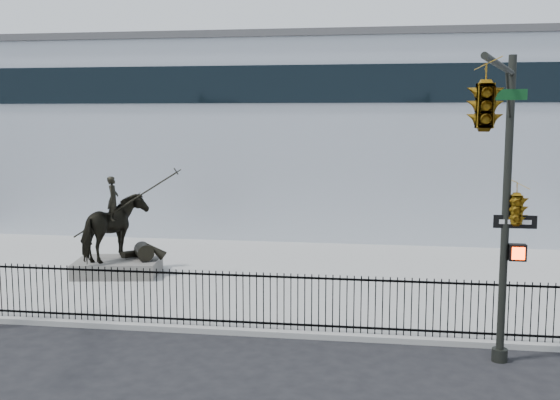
# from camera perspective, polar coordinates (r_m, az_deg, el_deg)

# --- Properties ---
(ground) EXTENTS (120.00, 120.00, 0.00)m
(ground) POSITION_cam_1_polar(r_m,az_deg,el_deg) (16.58, -6.54, -12.70)
(ground) COLOR black
(ground) RESTS_ON ground
(plaza) EXTENTS (30.00, 12.00, 0.15)m
(plaza) POSITION_cam_1_polar(r_m,az_deg,el_deg) (23.09, -2.00, -6.67)
(plaza) COLOR #989896
(plaza) RESTS_ON ground
(building) EXTENTS (44.00, 14.00, 9.00)m
(building) POSITION_cam_1_polar(r_m,az_deg,el_deg) (35.28, 1.85, 5.47)
(building) COLOR silver
(building) RESTS_ON ground
(picket_fence) EXTENTS (22.10, 0.10, 1.50)m
(picket_fence) POSITION_cam_1_polar(r_m,az_deg,el_deg) (17.45, -5.51, -8.54)
(picket_fence) COLOR black
(picket_fence) RESTS_ON plaza
(statue_plinth) EXTENTS (3.09, 2.36, 0.53)m
(statue_plinth) POSITION_cam_1_polar(r_m,az_deg,el_deg) (23.65, -13.95, -5.70)
(statue_plinth) COLOR #5A5752
(statue_plinth) RESTS_ON plaza
(equestrian_statue) EXTENTS (3.59, 2.51, 3.07)m
(equestrian_statue) POSITION_cam_1_polar(r_m,az_deg,el_deg) (23.37, -13.92, -2.41)
(equestrian_statue) COLOR black
(equestrian_statue) RESTS_ON statue_plinth
(traffic_signal_right) EXTENTS (2.17, 6.86, 7.00)m
(traffic_signal_right) POSITION_cam_1_polar(r_m,az_deg,el_deg) (13.25, 18.75, 3.40)
(traffic_signal_right) COLOR black
(traffic_signal_right) RESTS_ON ground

